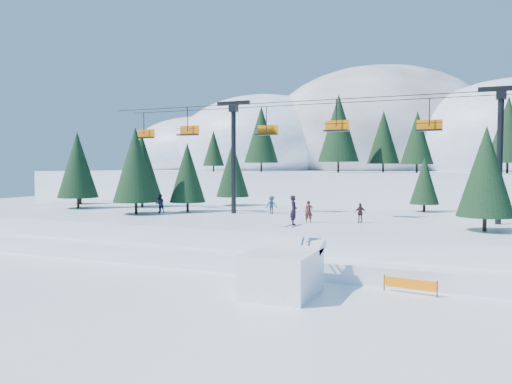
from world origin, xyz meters
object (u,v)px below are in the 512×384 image
at_px(chairlift, 338,137).
at_px(banner_near, 410,284).
at_px(jump_kicker, 283,271).
at_px(banner_far, 414,280).

height_order(chairlift, banner_near, chairlift).
distance_m(jump_kicker, banner_near, 6.86).
bearing_deg(banner_far, jump_kicker, -148.71).
relative_size(jump_kicker, chairlift, 0.11).
relative_size(jump_kicker, banner_near, 1.85).
distance_m(jump_kicker, banner_far, 7.47).
xyz_separation_m(jump_kicker, banner_near, (6.28, 2.67, -0.73)).
bearing_deg(banner_far, banner_near, -93.67).
height_order(banner_near, banner_far, same).
bearing_deg(chairlift, banner_near, -62.06).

